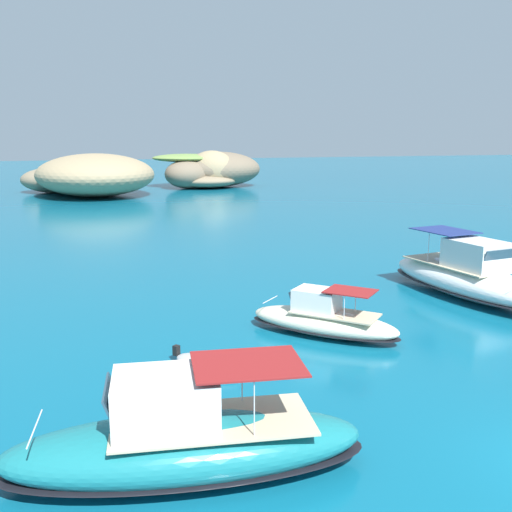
{
  "coord_description": "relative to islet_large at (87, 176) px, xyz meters",
  "views": [
    {
      "loc": [
        -11.58,
        -9.3,
        7.81
      ],
      "look_at": [
        -0.82,
        21.96,
        1.07
      ],
      "focal_mm": 41.18,
      "sensor_mm": 36.0,
      "label": 1
    }
  ],
  "objects": [
    {
      "name": "islet_small",
      "position": [
        18.63,
        4.06,
        0.18
      ],
      "size": [
        17.84,
        13.45,
        5.72
      ],
      "color": "#756651",
      "rests_on": "ground"
    },
    {
      "name": "dinghy_tender",
      "position": [
        0.02,
        -67.51,
        -2.2
      ],
      "size": [
        2.41,
        2.75,
        0.58
      ],
      "color": "#B2B2B2",
      "rests_on": "ground"
    },
    {
      "name": "motorboat_cream",
      "position": [
        5.33,
        -65.51,
        -1.79
      ],
      "size": [
        5.63,
        5.9,
        1.97
      ],
      "color": "beige",
      "rests_on": "ground"
    },
    {
      "name": "motorboat_white",
      "position": [
        14.49,
        -62.7,
        -1.43
      ],
      "size": [
        4.08,
        10.2,
        3.11
      ],
      "color": "white",
      "rests_on": "ground"
    },
    {
      "name": "motorboat_teal",
      "position": [
        -2.04,
        -73.52,
        -1.56
      ],
      "size": [
        8.89,
        3.89,
        2.69
      ],
      "color": "#19727A",
      "rests_on": "ground"
    },
    {
      "name": "islet_large",
      "position": [
        0.0,
        0.0,
        0.0
      ],
      "size": [
        19.44,
        27.53,
        5.62
      ],
      "color": "#756651",
      "rests_on": "ground"
    }
  ]
}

